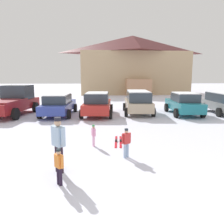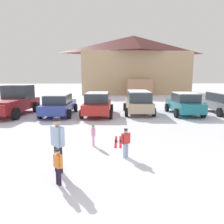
{
  "view_description": "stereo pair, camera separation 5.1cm",
  "coord_description": "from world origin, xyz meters",
  "px_view_note": "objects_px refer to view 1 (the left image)",
  "views": [
    {
      "loc": [
        -1.62,
        -3.3,
        2.85
      ],
      "look_at": [
        -0.94,
        7.73,
        1.02
      ],
      "focal_mm": 35.0,
      "sensor_mm": 36.0,
      "label": 1
    },
    {
      "loc": [
        -1.57,
        -3.3,
        2.85
      ],
      "look_at": [
        -0.94,
        7.73,
        1.02
      ],
      "focal_mm": 35.0,
      "sensor_mm": 36.0,
      "label": 2
    }
  ],
  "objects_px": {
    "parked_teal_hatchback": "(184,103)",
    "skier_child_in_red_jacket": "(126,141)",
    "parked_beige_suv": "(138,101)",
    "skier_child_in_orange_jacket": "(59,165)",
    "pickup_truck": "(13,102)",
    "parked_red_sedan": "(97,104)",
    "pair_of_skis": "(118,141)",
    "skier_adult_in_blue_parka": "(58,142)",
    "skier_child_in_pink_snowsuit": "(94,134)",
    "parked_blue_hatchback": "(59,104)",
    "parked_grey_wagon": "(223,102)",
    "ski_lodge": "(132,64)"
  },
  "relations": [
    {
      "from": "skier_child_in_red_jacket",
      "to": "parked_red_sedan",
      "type": "bearing_deg",
      "value": 97.02
    },
    {
      "from": "parked_beige_suv",
      "to": "parked_teal_hatchback",
      "type": "distance_m",
      "value": 3.41
    },
    {
      "from": "pickup_truck",
      "to": "skier_child_in_pink_snowsuit",
      "type": "relative_size",
      "value": 6.18
    },
    {
      "from": "ski_lodge",
      "to": "skier_child_in_red_jacket",
      "type": "xyz_separation_m",
      "value": [
        -4.76,
        -29.73,
        -4.17
      ]
    },
    {
      "from": "parked_beige_suv",
      "to": "parked_teal_hatchback",
      "type": "height_order",
      "value": "parked_beige_suv"
    },
    {
      "from": "parked_red_sedan",
      "to": "pair_of_skis",
      "type": "relative_size",
      "value": 2.62
    },
    {
      "from": "parked_beige_suv",
      "to": "ski_lodge",
      "type": "bearing_deg",
      "value": 82.52
    },
    {
      "from": "ski_lodge",
      "to": "pickup_truck",
      "type": "height_order",
      "value": "ski_lodge"
    },
    {
      "from": "parked_grey_wagon",
      "to": "skier_child_in_pink_snowsuit",
      "type": "distance_m",
      "value": 12.12
    },
    {
      "from": "skier_child_in_red_jacket",
      "to": "parked_grey_wagon",
      "type": "bearing_deg",
      "value": 45.27
    },
    {
      "from": "parked_red_sedan",
      "to": "parked_teal_hatchback",
      "type": "bearing_deg",
      "value": 0.39
    },
    {
      "from": "parked_blue_hatchback",
      "to": "skier_child_in_orange_jacket",
      "type": "relative_size",
      "value": 4.84
    },
    {
      "from": "parked_blue_hatchback",
      "to": "pair_of_skis",
      "type": "height_order",
      "value": "parked_blue_hatchback"
    },
    {
      "from": "parked_red_sedan",
      "to": "skier_child_in_pink_snowsuit",
      "type": "relative_size",
      "value": 5.05
    },
    {
      "from": "parked_red_sedan",
      "to": "skier_child_in_pink_snowsuit",
      "type": "xyz_separation_m",
      "value": [
        -0.13,
        -7.09,
        -0.35
      ]
    },
    {
      "from": "parked_blue_hatchback",
      "to": "skier_adult_in_blue_parka",
      "type": "relative_size",
      "value": 2.87
    },
    {
      "from": "pickup_truck",
      "to": "skier_child_in_pink_snowsuit",
      "type": "distance_m",
      "value": 9.8
    },
    {
      "from": "parked_blue_hatchback",
      "to": "skier_child_in_red_jacket",
      "type": "height_order",
      "value": "parked_blue_hatchback"
    },
    {
      "from": "ski_lodge",
      "to": "parked_red_sedan",
      "type": "xyz_separation_m",
      "value": [
        -5.8,
        -21.3,
        -3.91
      ]
    },
    {
      "from": "parked_grey_wagon",
      "to": "skier_child_in_pink_snowsuit",
      "type": "relative_size",
      "value": 4.9
    },
    {
      "from": "skier_child_in_pink_snowsuit",
      "to": "parked_grey_wagon",
      "type": "bearing_deg",
      "value": 36.83
    },
    {
      "from": "parked_grey_wagon",
      "to": "pair_of_skis",
      "type": "xyz_separation_m",
      "value": [
        -8.63,
        -6.73,
        -0.86
      ]
    },
    {
      "from": "parked_teal_hatchback",
      "to": "parked_grey_wagon",
      "type": "distance_m",
      "value": 3.13
    },
    {
      "from": "parked_teal_hatchback",
      "to": "skier_child_in_red_jacket",
      "type": "xyz_separation_m",
      "value": [
        -5.4,
        -8.47,
        -0.24
      ]
    },
    {
      "from": "parked_beige_suv",
      "to": "pair_of_skis",
      "type": "bearing_deg",
      "value": -106.65
    },
    {
      "from": "pickup_truck",
      "to": "parked_grey_wagon",
      "type": "bearing_deg",
      "value": -1.52
    },
    {
      "from": "parked_blue_hatchback",
      "to": "skier_child_in_orange_jacket",
      "type": "height_order",
      "value": "parked_blue_hatchback"
    },
    {
      "from": "parked_red_sedan",
      "to": "pair_of_skis",
      "type": "xyz_separation_m",
      "value": [
        0.93,
        -6.55,
        -0.83
      ]
    },
    {
      "from": "skier_adult_in_blue_parka",
      "to": "skier_child_in_red_jacket",
      "type": "xyz_separation_m",
      "value": [
        2.14,
        1.04,
        -0.35
      ]
    },
    {
      "from": "parked_teal_hatchback",
      "to": "skier_child_in_orange_jacket",
      "type": "distance_m",
      "value": 12.68
    },
    {
      "from": "skier_child_in_red_jacket",
      "to": "skier_child_in_pink_snowsuit",
      "type": "bearing_deg",
      "value": 131.11
    },
    {
      "from": "parked_red_sedan",
      "to": "parked_teal_hatchback",
      "type": "height_order",
      "value": "parked_red_sedan"
    },
    {
      "from": "skier_child_in_pink_snowsuit",
      "to": "skier_child_in_orange_jacket",
      "type": "xyz_separation_m",
      "value": [
        -0.83,
        -3.17,
        0.05
      ]
    },
    {
      "from": "pickup_truck",
      "to": "skier_child_in_red_jacket",
      "type": "xyz_separation_m",
      "value": [
        7.24,
        -9.02,
        -0.4
      ]
    },
    {
      "from": "ski_lodge",
      "to": "parked_blue_hatchback",
      "type": "height_order",
      "value": "ski_lodge"
    },
    {
      "from": "parked_red_sedan",
      "to": "skier_child_in_red_jacket",
      "type": "relative_size",
      "value": 4.3
    },
    {
      "from": "parked_beige_suv",
      "to": "skier_child_in_pink_snowsuit",
      "type": "xyz_separation_m",
      "value": [
        -3.22,
        -7.74,
        -0.43
      ]
    },
    {
      "from": "skier_child_in_red_jacket",
      "to": "parked_beige_suv",
      "type": "bearing_deg",
      "value": 77.29
    },
    {
      "from": "parked_blue_hatchback",
      "to": "parked_beige_suv",
      "type": "xyz_separation_m",
      "value": [
        5.93,
        0.39,
        0.14
      ]
    },
    {
      "from": "skier_adult_in_blue_parka",
      "to": "skier_child_in_red_jacket",
      "type": "height_order",
      "value": "skier_adult_in_blue_parka"
    },
    {
      "from": "pickup_truck",
      "to": "skier_child_in_orange_jacket",
      "type": "relative_size",
      "value": 5.58
    },
    {
      "from": "ski_lodge",
      "to": "skier_child_in_orange_jacket",
      "type": "height_order",
      "value": "ski_lodge"
    },
    {
      "from": "parked_beige_suv",
      "to": "pair_of_skis",
      "type": "height_order",
      "value": "parked_beige_suv"
    },
    {
      "from": "parked_beige_suv",
      "to": "parked_blue_hatchback",
      "type": "bearing_deg",
      "value": -176.28
    },
    {
      "from": "parked_blue_hatchback",
      "to": "parked_grey_wagon",
      "type": "distance_m",
      "value": 12.4
    },
    {
      "from": "parked_grey_wagon",
      "to": "skier_child_in_orange_jacket",
      "type": "distance_m",
      "value": 14.82
    },
    {
      "from": "parked_beige_suv",
      "to": "skier_child_in_orange_jacket",
      "type": "relative_size",
      "value": 4.54
    },
    {
      "from": "parked_red_sedan",
      "to": "parked_teal_hatchback",
      "type": "distance_m",
      "value": 6.44
    },
    {
      "from": "skier_child_in_pink_snowsuit",
      "to": "skier_child_in_red_jacket",
      "type": "relative_size",
      "value": 0.85
    },
    {
      "from": "ski_lodge",
      "to": "skier_child_in_orange_jacket",
      "type": "relative_size",
      "value": 17.68
    }
  ]
}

